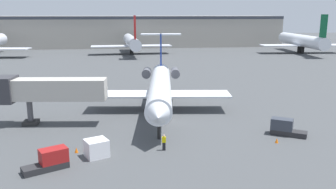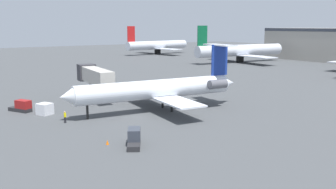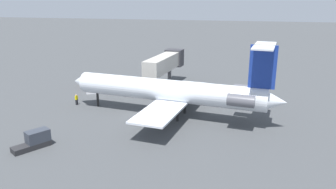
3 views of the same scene
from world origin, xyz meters
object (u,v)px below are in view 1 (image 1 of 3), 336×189
Objects in this scene: jet_bridge at (43,90)px; parked_airliner_east_mid at (302,41)px; traffic_cone_mid at (76,150)px; regional_jet at (160,86)px; baggage_tug_lead at (50,160)px; cargo_container_uld at (97,148)px; parked_airliner_centre at (131,42)px; ground_crew_marshaller at (164,142)px; traffic_cone_near at (277,140)px; baggage_tug_trailing at (285,128)px.

parked_airliner_east_mid reaches higher than jet_bridge.
traffic_cone_mid is at bearing -128.65° from parked_airliner_east_mid.
jet_bridge reaches higher than traffic_cone_mid.
regional_jet reaches higher than baggage_tug_lead.
cargo_container_uld is 90.13m from parked_airliner_centre.
jet_bridge is at bearing -134.34° from parked_airliner_east_mid.
cargo_container_uld is 2.56m from traffic_cone_mid.
baggage_tug_lead reaches higher than cargo_container_uld.
jet_bridge is 0.43× the size of parked_airliner_centre.
ground_crew_marshaller is 8.92m from traffic_cone_mid.
traffic_cone_near is (12.43, 0.57, -0.58)m from ground_crew_marshaller.
jet_bridge is 3.36× the size of baggage_tug_trailing.
jet_bridge is at bearing 164.96° from baggage_tug_trailing.
cargo_container_uld is at bearing -173.13° from ground_crew_marshaller.
parked_airliner_centre is at bearing 83.90° from baggage_tug_lead.
parked_airliner_east_mid is (58.34, 84.55, 3.46)m from ground_crew_marshaller.
parked_airliner_east_mid is (59.20, -4.51, 0.15)m from parked_airliner_centre.
parked_airliner_centre is (5.90, 89.87, 3.29)m from cargo_container_uld.
traffic_cone_near is at bearing 0.23° from traffic_cone_mid.
ground_crew_marshaller is at bearing -94.60° from regional_jet.
parked_airliner_east_mid reaches higher than traffic_cone_near.
cargo_container_uld is (3.96, 2.43, 0.04)m from baggage_tug_lead.
cargo_container_uld is at bearing 31.54° from baggage_tug_lead.
traffic_cone_mid is at bearing -124.24° from regional_jet.
jet_bridge is at bearing -162.58° from regional_jet.
parked_airliner_east_mid is (65.10, 85.36, 3.44)m from cargo_container_uld.
baggage_tug_lead is at bearing -166.08° from baggage_tug_trailing.
parked_airliner_centre is (-13.30, 88.49, 3.89)m from traffic_cone_near.
parked_airliner_centre reaches higher than cargo_container_uld.
baggage_tug_trailing is at bearing 11.70° from ground_crew_marshaller.
ground_crew_marshaller is 3.07× the size of traffic_cone_near.
parked_airliner_east_mid is at bearing 55.39° from ground_crew_marshaller.
traffic_cone_near is 0.02× the size of parked_airliner_centre.
traffic_cone_near is 89.57m from parked_airliner_centre.
baggage_tug_trailing is 1.55× the size of cargo_container_uld.
cargo_container_uld is at bearing -57.94° from jet_bridge.
baggage_tug_trailing reaches higher than cargo_container_uld.
regional_jet is 15.90m from jet_bridge.
traffic_cone_near is (23.16, 3.82, -0.56)m from baggage_tug_lead.
ground_crew_marshaller is 6.81m from cargo_container_uld.
baggage_tug_trailing reaches higher than traffic_cone_near.
regional_jet is 18.31m from baggage_tug_trailing.
parked_airliner_east_mid reaches higher than regional_jet.
baggage_tug_lead reaches higher than traffic_cone_mid.
parked_airliner_centre reaches higher than baggage_tug_trailing.
baggage_tug_lead is at bearing -163.15° from ground_crew_marshaller.
jet_bridge is 79.53m from parked_airliner_centre.
baggage_tug_trailing is at bearing -43.15° from regional_jet.
cargo_container_uld is 4.86× the size of traffic_cone_mid.
ground_crew_marshaller is (13.92, -10.61, -3.60)m from jet_bridge.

